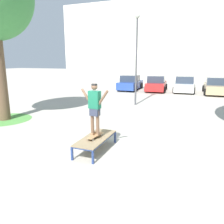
{
  "coord_description": "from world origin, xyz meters",
  "views": [
    {
      "loc": [
        3.06,
        -6.53,
        2.97
      ],
      "look_at": [
        0.01,
        1.25,
        1.0
      ],
      "focal_mm": 35.58,
      "sensor_mm": 36.0,
      "label": 1
    }
  ],
  "objects_px": {
    "car_tan": "(215,86)",
    "skateboard": "(95,135)",
    "skater": "(95,106)",
    "car_white": "(185,84)",
    "car_blue": "(130,83)",
    "car_red": "(156,84)",
    "skate_box": "(96,139)",
    "light_post": "(137,46)"
  },
  "relations": [
    {
      "from": "skate_box",
      "to": "skater",
      "type": "xyz_separation_m",
      "value": [
        0.0,
        -0.02,
        1.12
      ]
    },
    {
      "from": "car_red",
      "to": "light_post",
      "type": "relative_size",
      "value": 0.74
    },
    {
      "from": "skater",
      "to": "car_tan",
      "type": "distance_m",
      "value": 16.07
    },
    {
      "from": "skater",
      "to": "skate_box",
      "type": "bearing_deg",
      "value": 90.53
    },
    {
      "from": "skateboard",
      "to": "light_post",
      "type": "distance_m",
      "value": 8.74
    },
    {
      "from": "skate_box",
      "to": "car_white",
      "type": "bearing_deg",
      "value": 83.57
    },
    {
      "from": "skate_box",
      "to": "car_blue",
      "type": "distance_m",
      "value": 15.78
    },
    {
      "from": "skateboard",
      "to": "car_tan",
      "type": "relative_size",
      "value": 0.19
    },
    {
      "from": "skateboard",
      "to": "car_white",
      "type": "relative_size",
      "value": 0.19
    },
    {
      "from": "skater",
      "to": "car_blue",
      "type": "distance_m",
      "value": 15.82
    },
    {
      "from": "car_red",
      "to": "skateboard",
      "type": "bearing_deg",
      "value": -86.96
    },
    {
      "from": "skater",
      "to": "light_post",
      "type": "bearing_deg",
      "value": 96.13
    },
    {
      "from": "car_tan",
      "to": "car_white",
      "type": "bearing_deg",
      "value": 170.7
    },
    {
      "from": "car_blue",
      "to": "car_tan",
      "type": "bearing_deg",
      "value": 0.15
    },
    {
      "from": "skater",
      "to": "car_tan",
      "type": "height_order",
      "value": "skater"
    },
    {
      "from": "skate_box",
      "to": "car_red",
      "type": "bearing_deg",
      "value": 93.05
    },
    {
      "from": "car_white",
      "to": "car_tan",
      "type": "distance_m",
      "value": 2.65
    },
    {
      "from": "skateboard",
      "to": "light_post",
      "type": "relative_size",
      "value": 0.14
    },
    {
      "from": "skater",
      "to": "car_tan",
      "type": "relative_size",
      "value": 0.4
    },
    {
      "from": "car_white",
      "to": "car_tan",
      "type": "relative_size",
      "value": 1.0
    },
    {
      "from": "car_tan",
      "to": "skateboard",
      "type": "bearing_deg",
      "value": -105.92
    },
    {
      "from": "car_red",
      "to": "car_white",
      "type": "height_order",
      "value": "same"
    },
    {
      "from": "skater",
      "to": "car_red",
      "type": "distance_m",
      "value": 15.6
    },
    {
      "from": "car_blue",
      "to": "light_post",
      "type": "relative_size",
      "value": 0.73
    },
    {
      "from": "car_red",
      "to": "skate_box",
      "type": "bearing_deg",
      "value": -86.95
    },
    {
      "from": "skate_box",
      "to": "car_white",
      "type": "xyz_separation_m",
      "value": [
        1.79,
        15.85,
        0.28
      ]
    },
    {
      "from": "skateboard",
      "to": "car_red",
      "type": "xyz_separation_m",
      "value": [
        -0.83,
        15.56,
        0.15
      ]
    },
    {
      "from": "skate_box",
      "to": "car_red",
      "type": "relative_size",
      "value": 0.44
    },
    {
      "from": "car_blue",
      "to": "car_white",
      "type": "relative_size",
      "value": 1.0
    },
    {
      "from": "skateboard",
      "to": "car_blue",
      "type": "distance_m",
      "value": 15.8
    },
    {
      "from": "car_red",
      "to": "light_post",
      "type": "xyz_separation_m",
      "value": [
        -0.04,
        -7.51,
        3.13
      ]
    },
    {
      "from": "skateboard",
      "to": "car_blue",
      "type": "bearing_deg",
      "value": 102.6
    },
    {
      "from": "car_white",
      "to": "skateboard",
      "type": "bearing_deg",
      "value": -96.42
    },
    {
      "from": "car_blue",
      "to": "car_tan",
      "type": "distance_m",
      "value": 7.85
    },
    {
      "from": "car_red",
      "to": "light_post",
      "type": "bearing_deg",
      "value": -90.28
    },
    {
      "from": "car_blue",
      "to": "car_white",
      "type": "distance_m",
      "value": 5.25
    },
    {
      "from": "car_tan",
      "to": "light_post",
      "type": "distance_m",
      "value": 9.6
    },
    {
      "from": "car_blue",
      "to": "skateboard",
      "type": "bearing_deg",
      "value": -77.4
    },
    {
      "from": "skater",
      "to": "car_white",
      "type": "xyz_separation_m",
      "value": [
        1.79,
        15.86,
        -0.84
      ]
    },
    {
      "from": "skate_box",
      "to": "car_white",
      "type": "relative_size",
      "value": 0.45
    },
    {
      "from": "light_post",
      "to": "skate_box",
      "type": "bearing_deg",
      "value": -83.86
    },
    {
      "from": "car_blue",
      "to": "light_post",
      "type": "bearing_deg",
      "value": -70.69
    }
  ]
}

